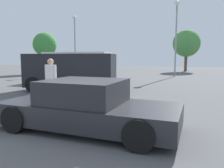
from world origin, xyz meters
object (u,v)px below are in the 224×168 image
(van_white, at_px, (78,66))
(light_post_mid, at_px, (176,26))
(light_post_near, at_px, (75,35))
(pedestrian, at_px, (51,77))
(sedan_foreground, at_px, (87,107))
(suv_dark, at_px, (71,71))

(van_white, xyz_separation_m, light_post_mid, (6.84, 6.84, 3.52))
(light_post_near, distance_m, light_post_mid, 10.66)
(light_post_near, bearing_deg, pedestrian, -66.66)
(sedan_foreground, distance_m, light_post_near, 19.74)
(van_white, distance_m, suv_dark, 4.66)
(sedan_foreground, xyz_separation_m, suv_dark, (-3.40, 5.69, 0.52))
(light_post_near, xyz_separation_m, light_post_mid, (10.65, -0.35, 0.40))
(sedan_foreground, relative_size, suv_dark, 0.93)
(sedan_foreground, relative_size, van_white, 0.93)
(pedestrian, xyz_separation_m, light_post_near, (-6.37, 14.76, 3.25))
(sedan_foreground, xyz_separation_m, van_white, (-5.13, 10.01, 0.61))
(van_white, xyz_separation_m, suv_dark, (1.74, -4.32, -0.10))
(van_white, height_order, suv_dark, van_white)
(light_post_near, bearing_deg, light_post_mid, -1.89)
(van_white, xyz_separation_m, light_post_near, (-3.81, 7.19, 3.12))
(light_post_near, bearing_deg, van_white, -62.09)
(van_white, distance_m, light_post_mid, 10.29)
(van_white, xyz_separation_m, pedestrian, (2.56, -7.58, -0.14))
(light_post_near, bearing_deg, sedan_foreground, -62.54)
(suv_dark, xyz_separation_m, pedestrian, (0.83, -3.26, -0.04))
(pedestrian, relative_size, light_post_near, 0.28)
(sedan_foreground, height_order, van_white, van_white)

